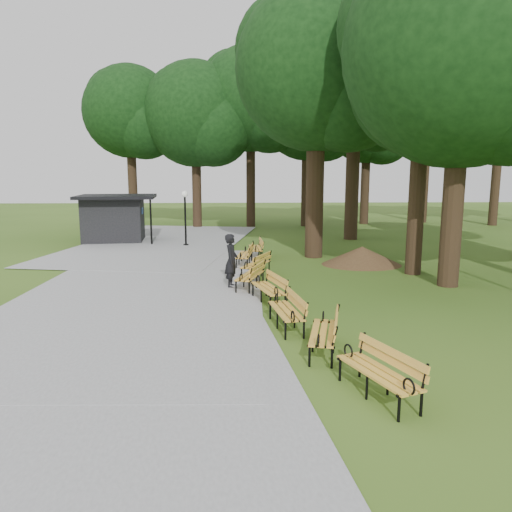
{
  "coord_description": "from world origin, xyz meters",
  "views": [
    {
      "loc": [
        -0.86,
        -12.58,
        3.81
      ],
      "look_at": [
        -0.2,
        3.14,
        1.1
      ],
      "focal_mm": 34.02,
      "sensor_mm": 36.0,
      "label": 1
    }
  ],
  "objects_px": {
    "lawn_tree_2": "(317,69)",
    "bench_1": "(323,333)",
    "lawn_tree_0": "(464,47)",
    "dirt_mound": "(362,256)",
    "bench_6": "(244,255)",
    "bench_7": "(255,248)",
    "kiosk": "(114,218)",
    "bench_5": "(256,264)",
    "lawn_tree_1": "(423,84)",
    "lawn_tree_4": "(355,93)",
    "lamp_post": "(185,206)",
    "person": "(231,261)",
    "bench_2": "(286,311)",
    "bench_0": "(378,373)",
    "bench_4": "(250,276)",
    "bench_3": "(268,289)"
  },
  "relations": [
    {
      "from": "bench_7",
      "to": "lawn_tree_2",
      "type": "distance_m",
      "value": 8.19
    },
    {
      "from": "person",
      "to": "lawn_tree_2",
      "type": "bearing_deg",
      "value": -23.85
    },
    {
      "from": "bench_3",
      "to": "person",
      "type": "bearing_deg",
      "value": -167.13
    },
    {
      "from": "dirt_mound",
      "to": "bench_2",
      "type": "relative_size",
      "value": 1.47
    },
    {
      "from": "kiosk",
      "to": "bench_2",
      "type": "height_order",
      "value": "kiosk"
    },
    {
      "from": "lawn_tree_0",
      "to": "lawn_tree_2",
      "type": "relative_size",
      "value": 0.98
    },
    {
      "from": "dirt_mound",
      "to": "lawn_tree_1",
      "type": "relative_size",
      "value": 0.29
    },
    {
      "from": "lamp_post",
      "to": "lawn_tree_1",
      "type": "xyz_separation_m",
      "value": [
        9.36,
        -7.53,
        4.86
      ]
    },
    {
      "from": "lawn_tree_2",
      "to": "bench_6",
      "type": "bearing_deg",
      "value": -148.81
    },
    {
      "from": "dirt_mound",
      "to": "lamp_post",
      "type": "bearing_deg",
      "value": 144.62
    },
    {
      "from": "bench_4",
      "to": "lawn_tree_1",
      "type": "relative_size",
      "value": 0.2
    },
    {
      "from": "kiosk",
      "to": "bench_0",
      "type": "height_order",
      "value": "kiosk"
    },
    {
      "from": "kiosk",
      "to": "lawn_tree_2",
      "type": "distance_m",
      "value": 13.64
    },
    {
      "from": "dirt_mound",
      "to": "bench_7",
      "type": "xyz_separation_m",
      "value": [
        -4.38,
        1.85,
        0.06
      ]
    },
    {
      "from": "bench_2",
      "to": "kiosk",
      "type": "bearing_deg",
      "value": -161.39
    },
    {
      "from": "person",
      "to": "bench_1",
      "type": "relative_size",
      "value": 0.95
    },
    {
      "from": "kiosk",
      "to": "bench_2",
      "type": "relative_size",
      "value": 2.18
    },
    {
      "from": "bench_2",
      "to": "bench_4",
      "type": "height_order",
      "value": "same"
    },
    {
      "from": "bench_3",
      "to": "lawn_tree_0",
      "type": "bearing_deg",
      "value": 92.31
    },
    {
      "from": "bench_1",
      "to": "bench_6",
      "type": "distance_m",
      "value": 10.09
    },
    {
      "from": "lawn_tree_2",
      "to": "bench_1",
      "type": "bearing_deg",
      "value": -98.13
    },
    {
      "from": "kiosk",
      "to": "bench_6",
      "type": "height_order",
      "value": "kiosk"
    },
    {
      "from": "dirt_mound",
      "to": "bench_6",
      "type": "distance_m",
      "value": 4.92
    },
    {
      "from": "bench_6",
      "to": "bench_7",
      "type": "distance_m",
      "value": 1.91
    },
    {
      "from": "bench_1",
      "to": "bench_7",
      "type": "distance_m",
      "value": 11.84
    },
    {
      "from": "bench_2",
      "to": "lawn_tree_1",
      "type": "distance_m",
      "value": 10.63
    },
    {
      "from": "bench_0",
      "to": "lawn_tree_1",
      "type": "bearing_deg",
      "value": 135.81
    },
    {
      "from": "lawn_tree_1",
      "to": "kiosk",
      "type": "bearing_deg",
      "value": 145.02
    },
    {
      "from": "lawn_tree_0",
      "to": "bench_6",
      "type": "bearing_deg",
      "value": 150.06
    },
    {
      "from": "bench_0",
      "to": "bench_7",
      "type": "bearing_deg",
      "value": 165.17
    },
    {
      "from": "lamp_post",
      "to": "person",
      "type": "bearing_deg",
      "value": -75.35
    },
    {
      "from": "dirt_mound",
      "to": "bench_2",
      "type": "height_order",
      "value": "bench_2"
    },
    {
      "from": "lamp_post",
      "to": "bench_6",
      "type": "xyz_separation_m",
      "value": [
        2.97,
        -5.58,
        -1.65
      ]
    },
    {
      "from": "kiosk",
      "to": "lawn_tree_0",
      "type": "bearing_deg",
      "value": -45.18
    },
    {
      "from": "lamp_post",
      "to": "lawn_tree_4",
      "type": "distance_m",
      "value": 11.31
    },
    {
      "from": "lawn_tree_2",
      "to": "dirt_mound",
      "type": "bearing_deg",
      "value": -48.83
    },
    {
      "from": "bench_6",
      "to": "lawn_tree_2",
      "type": "xyz_separation_m",
      "value": [
        3.2,
        1.94,
        7.74
      ]
    },
    {
      "from": "kiosk",
      "to": "lawn_tree_4",
      "type": "bearing_deg",
      "value": -4.6
    },
    {
      "from": "bench_1",
      "to": "lawn_tree_0",
      "type": "bearing_deg",
      "value": 151.7
    },
    {
      "from": "bench_2",
      "to": "lawn_tree_4",
      "type": "height_order",
      "value": "lawn_tree_4"
    },
    {
      "from": "lawn_tree_2",
      "to": "bench_5",
      "type": "bearing_deg",
      "value": -124.77
    },
    {
      "from": "bench_5",
      "to": "bench_7",
      "type": "relative_size",
      "value": 1.0
    },
    {
      "from": "bench_4",
      "to": "lawn_tree_0",
      "type": "distance_m",
      "value": 9.93
    },
    {
      "from": "lawn_tree_0",
      "to": "lawn_tree_2",
      "type": "distance_m",
      "value": 6.96
    },
    {
      "from": "dirt_mound",
      "to": "lawn_tree_4",
      "type": "xyz_separation_m",
      "value": [
        1.39,
        7.85,
        7.78
      ]
    },
    {
      "from": "person",
      "to": "bench_0",
      "type": "height_order",
      "value": "person"
    },
    {
      "from": "lamp_post",
      "to": "lawn_tree_2",
      "type": "xyz_separation_m",
      "value": [
        6.18,
        -3.64,
        6.09
      ]
    },
    {
      "from": "person",
      "to": "bench_2",
      "type": "distance_m",
      "value": 4.65
    },
    {
      "from": "bench_6",
      "to": "lawn_tree_1",
      "type": "bearing_deg",
      "value": 80.87
    },
    {
      "from": "kiosk",
      "to": "lamp_post",
      "type": "height_order",
      "value": "lamp_post"
    }
  ]
}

